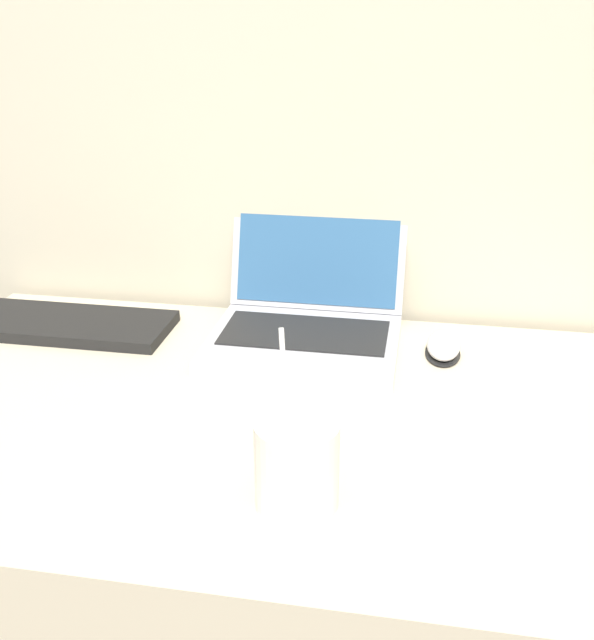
{
  "coord_description": "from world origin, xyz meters",
  "views": [
    {
      "loc": [
        0.15,
        -0.55,
        1.26
      ],
      "look_at": [
        -0.04,
        0.52,
        0.8
      ],
      "focal_mm": 42.0,
      "sensor_mm": 36.0,
      "label": 1
    }
  ],
  "objects_px": {
    "computer_mouse": "(443,347)",
    "external_keyboard": "(51,323)",
    "drink_cup": "(297,462)",
    "laptop": "(308,314)"
  },
  "relations": [
    {
      "from": "computer_mouse",
      "to": "external_keyboard",
      "type": "relative_size",
      "value": 0.24
    },
    {
      "from": "drink_cup",
      "to": "computer_mouse",
      "type": "height_order",
      "value": "drink_cup"
    },
    {
      "from": "laptop",
      "to": "computer_mouse",
      "type": "xyz_separation_m",
      "value": [
        0.23,
        -0.03,
        -0.03
      ]
    },
    {
      "from": "drink_cup",
      "to": "external_keyboard",
      "type": "bearing_deg",
      "value": 141.1
    },
    {
      "from": "computer_mouse",
      "to": "drink_cup",
      "type": "bearing_deg",
      "value": -111.31
    },
    {
      "from": "external_keyboard",
      "to": "computer_mouse",
      "type": "bearing_deg",
      "value": 1.03
    },
    {
      "from": "computer_mouse",
      "to": "external_keyboard",
      "type": "xyz_separation_m",
      "value": [
        -0.69,
        -0.01,
        -0.0
      ]
    },
    {
      "from": "drink_cup",
      "to": "computer_mouse",
      "type": "distance_m",
      "value": 0.47
    },
    {
      "from": "laptop",
      "to": "external_keyboard",
      "type": "bearing_deg",
      "value": -174.42
    },
    {
      "from": "laptop",
      "to": "computer_mouse",
      "type": "relative_size",
      "value": 3.11
    }
  ]
}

